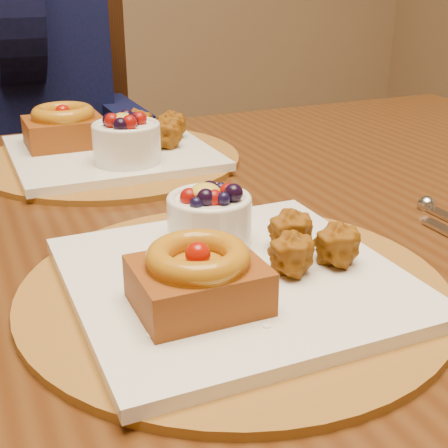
{
  "coord_description": "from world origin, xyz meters",
  "views": [
    {
      "loc": [
        -0.25,
        -0.6,
        1.02
      ],
      "look_at": [
        -0.04,
        -0.1,
        0.8
      ],
      "focal_mm": 50.0,
      "sensor_mm": 36.0,
      "label": 1
    }
  ],
  "objects": [
    {
      "name": "place_setting_far",
      "position": [
        -0.05,
        0.28,
        0.78
      ],
      "size": [
        0.38,
        0.38,
        0.09
      ],
      "color": "brown",
      "rests_on": "dining_table"
    },
    {
      "name": "diner",
      "position": [
        -0.11,
        0.86,
        0.82
      ],
      "size": [
        0.47,
        0.46,
        0.77
      ],
      "rotation": [
        0.0,
        0.0,
        0.15
      ],
      "color": "black",
      "rests_on": "ground"
    },
    {
      "name": "chair_far",
      "position": [
        -0.1,
        0.87,
        0.55
      ],
      "size": [
        0.56,
        0.56,
        1.0
      ],
      "rotation": [
        0.0,
        0.0,
        -0.16
      ],
      "color": "black",
      "rests_on": "ground"
    },
    {
      "name": "place_setting_near",
      "position": [
        -0.05,
        -0.15,
        0.78
      ],
      "size": [
        0.38,
        0.38,
        0.08
      ],
      "color": "brown",
      "rests_on": "dining_table"
    },
    {
      "name": "dining_table",
      "position": [
        -0.05,
        0.07,
        0.68
      ],
      "size": [
        1.6,
        0.9,
        0.76
      ],
      "color": "#3D1D0B",
      "rests_on": "ground"
    }
  ]
}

